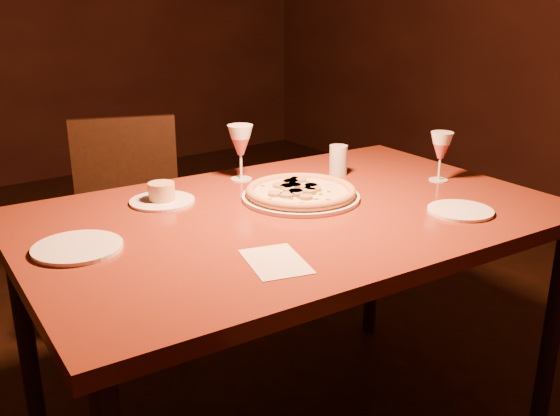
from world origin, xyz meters
TOP-DOWN VIEW (x-y plane):
  - dining_table at (0.22, -0.23)m, footprint 1.62×1.11m
  - chair_far at (0.15, 0.83)m, footprint 0.59×0.59m
  - pizza_plate at (0.30, -0.16)m, footprint 0.37×0.37m
  - ramekin_saucer at (-0.06, 0.07)m, footprint 0.20×0.20m
  - wine_glass_far at (0.27, 0.13)m, footprint 0.09×0.09m
  - wine_glass_right at (0.81, -0.28)m, footprint 0.08×0.08m
  - water_tumbler at (0.58, -0.02)m, footprint 0.06×0.06m
  - side_plate_left at (-0.40, -0.15)m, footprint 0.22×0.22m
  - side_plate_near at (0.60, -0.54)m, footprint 0.19×0.19m
  - menu_card at (-0.04, -0.50)m, footprint 0.18×0.22m

SIDE VIEW (x-z plane):
  - chair_far at x=0.15m, z-range 0.06..1.00m
  - dining_table at x=0.22m, z-range 0.34..1.18m
  - menu_card at x=-0.04m, z-range 0.84..0.84m
  - side_plate_near at x=0.60m, z-range 0.84..0.84m
  - side_plate_left at x=-0.40m, z-range 0.84..0.85m
  - ramekin_saucer at x=-0.06m, z-range 0.82..0.89m
  - pizza_plate at x=0.30m, z-range 0.84..0.88m
  - water_tumbler at x=0.58m, z-range 0.84..0.94m
  - wine_glass_right at x=0.81m, z-range 0.84..1.00m
  - wine_glass_far at x=0.27m, z-range 0.84..1.02m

